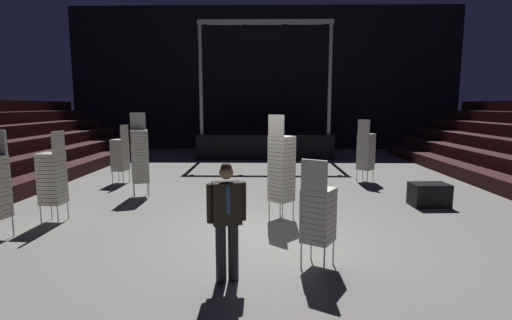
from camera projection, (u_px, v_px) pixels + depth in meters
ground_plane at (268, 235)px, 7.61m from camera, size 22.00×30.00×0.10m
arena_end_wall at (265, 79)px, 21.88m from camera, size 22.00×0.30×8.00m
stage_riser at (265, 143)px, 18.80m from camera, size 6.35×2.65×6.26m
man_with_tie at (227, 215)px, 5.39m from camera, size 0.57×0.34×1.72m
chair_stack_front_left at (281, 167)px, 8.41m from camera, size 0.62×0.62×2.31m
chair_stack_front_right at (366, 151)px, 12.57m from camera, size 0.62×0.62×2.05m
chair_stack_mid_left at (52, 177)px, 8.19m from camera, size 0.47×0.47×1.96m
chair_stack_mid_right at (140, 155)px, 10.48m from camera, size 0.57×0.57×2.31m
chair_stack_rear_left at (120, 154)px, 12.39m from camera, size 0.51×0.51×1.88m
chair_stack_rear_right at (318, 213)px, 5.90m from camera, size 0.60×0.60×1.71m
chair_stack_rear_centre at (276, 156)px, 11.55m from camera, size 0.45×0.45×1.96m
equipment_road_case at (429, 195)px, 9.61m from camera, size 0.93×0.65×0.57m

